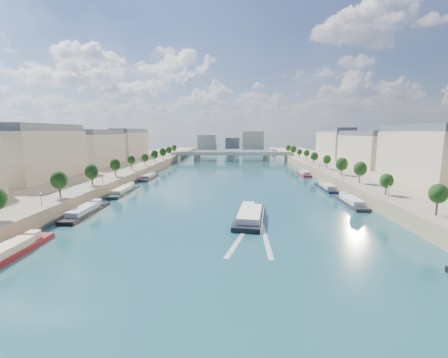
{
  "coord_description": "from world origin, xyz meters",
  "views": [
    {
      "loc": [
        2.55,
        -51.52,
        26.48
      ],
      "look_at": [
        -2.12,
        84.04,
        5.0
      ],
      "focal_mm": 24.0,
      "sensor_mm": 36.0,
      "label": 1
    }
  ],
  "objects": [
    {
      "name": "moored_barges_left",
      "position": [
        -45.5,
        44.67,
        0.84
      ],
      "size": [
        5.0,
        160.35,
        3.6
      ],
      "color": "#1C213E",
      "rests_on": "ground"
    },
    {
      "name": "wake",
      "position": [
        7.3,
        20.68,
        0.02
      ],
      "size": [
        10.86,
        26.01,
        0.04
      ],
      "color": "silver",
      "rests_on": "ground"
    },
    {
      "name": "lamps_left",
      "position": [
        -52.5,
        90.0,
        7.78
      ],
      "size": [
        0.36,
        200.36,
        4.28
      ],
      "color": "black",
      "rests_on": "ground"
    },
    {
      "name": "ground",
      "position": [
        0.0,
        100.0,
        0.0
      ],
      "size": [
        700.0,
        700.0,
        0.0
      ],
      "primitive_type": "plane",
      "color": "#0C3037",
      "rests_on": "ground"
    },
    {
      "name": "pave_left",
      "position": [
        -57.0,
        100.0,
        5.05
      ],
      "size": [
        14.0,
        520.0,
        0.1
      ],
      "primitive_type": "cube",
      "color": "gray",
      "rests_on": "quay_left"
    },
    {
      "name": "quay_right",
      "position": [
        72.0,
        100.0,
        2.5
      ],
      "size": [
        44.0,
        520.0,
        5.0
      ],
      "primitive_type": "cube",
      "color": "#9E8460",
      "rests_on": "ground"
    },
    {
      "name": "quay_left",
      "position": [
        -72.0,
        100.0,
        2.5
      ],
      "size": [
        44.0,
        520.0,
        5.0
      ],
      "primitive_type": "cube",
      "color": "#9E8460",
      "rests_on": "ground"
    },
    {
      "name": "moored_barges_right",
      "position": [
        45.5,
        63.5,
        0.84
      ],
      "size": [
        5.0,
        163.29,
        3.6
      ],
      "color": "black",
      "rests_on": "ground"
    },
    {
      "name": "buildings_right",
      "position": [
        85.0,
        112.0,
        16.45
      ],
      "size": [
        16.0,
        226.0,
        23.2
      ],
      "color": "#BDAF91",
      "rests_on": "ground"
    },
    {
      "name": "pave_right",
      "position": [
        57.0,
        100.0,
        5.05
      ],
      "size": [
        14.0,
        520.0,
        0.1
      ],
      "primitive_type": "cube",
      "color": "gray",
      "rests_on": "quay_right"
    },
    {
      "name": "tour_barge",
      "position": [
        7.3,
        37.29,
        1.03
      ],
      "size": [
        11.25,
        28.18,
        3.76
      ],
      "rotation": [
        0.0,
        0.0,
        -0.13
      ],
      "color": "black",
      "rests_on": "ground"
    },
    {
      "name": "trees_right",
      "position": [
        55.0,
        110.0,
        10.48
      ],
      "size": [
        4.8,
        268.8,
        8.26
      ],
      "color": "#382B1E",
      "rests_on": "ground"
    },
    {
      "name": "bridge",
      "position": [
        0.0,
        225.12,
        5.08
      ],
      "size": [
        112.0,
        12.0,
        8.15
      ],
      "color": "#C1B79E",
      "rests_on": "ground"
    },
    {
      "name": "buildings_left",
      "position": [
        -85.0,
        112.0,
        16.45
      ],
      "size": [
        16.0,
        226.0,
        23.2
      ],
      "color": "#BDAF91",
      "rests_on": "ground"
    },
    {
      "name": "trees_left",
      "position": [
        -55.0,
        102.0,
        10.48
      ],
      "size": [
        4.8,
        268.8,
        8.26
      ],
      "color": "#382B1E",
      "rests_on": "ground"
    },
    {
      "name": "skyline",
      "position": [
        3.19,
        319.52,
        14.66
      ],
      "size": [
        79.0,
        42.0,
        22.0
      ],
      "color": "#BDAF91",
      "rests_on": "ground"
    },
    {
      "name": "lamps_right",
      "position": [
        52.5,
        105.0,
        7.78
      ],
      "size": [
        0.36,
        200.36,
        4.28
      ],
      "color": "black",
      "rests_on": "ground"
    }
  ]
}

